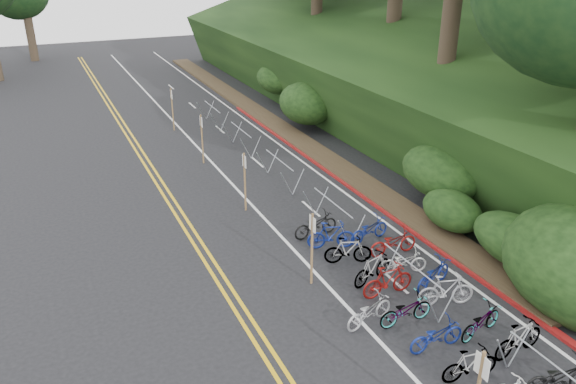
% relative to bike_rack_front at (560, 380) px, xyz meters
% --- Properties ---
extents(road_markings, '(7.47, 80.00, 0.01)m').
position_rel_bike_rack_front_xyz_m(road_markings, '(-2.80, 12.22, -0.81)').
color(road_markings, gold).
rests_on(road_markings, ground).
extents(red_curb, '(0.25, 28.00, 0.10)m').
position_rel_bike_rack_front_xyz_m(red_curb, '(2.26, 14.12, -0.76)').
color(red_curb, maroon).
rests_on(red_curb, ground).
extents(embankment, '(14.30, 48.14, 9.11)m').
position_rel_bike_rack_front_xyz_m(embankment, '(9.52, 21.16, 1.76)').
color(embankment, black).
rests_on(embankment, ground).
extents(bike_rack_front, '(1.10, 3.15, 1.09)m').
position_rel_bike_rack_front_xyz_m(bike_rack_front, '(0.00, 0.00, 0.00)').
color(bike_rack_front, '#989DA7').
rests_on(bike_rack_front, ground).
extents(bike_racks_rest, '(1.14, 23.00, 1.17)m').
position_rel_bike_rack_front_xyz_m(bike_racks_rest, '(-0.44, 15.12, 0.04)').
color(bike_racks_rest, '#989DA7').
rests_on(bike_racks_rest, ground).
extents(signposts_rest, '(0.08, 18.40, 2.50)m').
position_rel_bike_rack_front_xyz_m(signposts_rest, '(-2.84, 16.12, 0.62)').
color(signposts_rest, brown).
rests_on(signposts_rest, ground).
extents(bike_front, '(0.95, 1.78, 0.89)m').
position_rel_bike_rack_front_xyz_m(bike_front, '(-2.29, 4.54, -0.37)').
color(bike_front, '#9E9EA3').
rests_on(bike_front, ground).
extents(bike_valet, '(3.20, 12.55, 1.07)m').
position_rel_bike_rack_front_xyz_m(bike_valet, '(-0.41, 4.57, -0.33)').
color(bike_valet, '#9E9EA3').
rests_on(bike_valet, ground).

